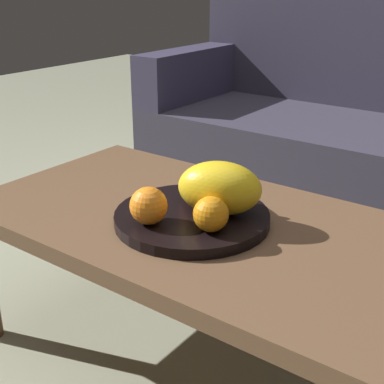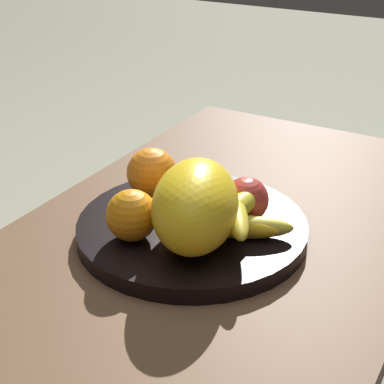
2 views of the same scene
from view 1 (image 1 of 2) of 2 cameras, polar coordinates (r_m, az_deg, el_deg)
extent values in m
plane|color=gray|center=(1.44, 2.18, -17.84)|extent=(8.00, 8.00, 0.00)
cube|color=brown|center=(1.23, 2.44, -4.15)|extent=(1.19, 0.60, 0.04)
cylinder|color=brown|center=(1.81, -7.58, -2.20)|extent=(0.05, 0.05, 0.36)
cube|color=#363241|center=(2.19, 17.04, 1.95)|extent=(1.70, 0.70, 0.40)
cube|color=#343047|center=(2.47, 0.35, 12.59)|extent=(0.14, 0.70, 0.22)
cylinder|color=black|center=(1.21, 0.00, -2.73)|extent=(0.35, 0.35, 0.03)
ellipsoid|color=yellow|center=(1.19, 2.97, 0.42)|extent=(0.22, 0.18, 0.12)
sphere|color=orange|center=(1.15, -4.65, -1.46)|extent=(0.08, 0.08, 0.08)
sphere|color=orange|center=(1.11, 2.03, -2.37)|extent=(0.08, 0.08, 0.08)
sphere|color=#B0332A|center=(1.27, 0.18, 0.75)|extent=(0.07, 0.07, 0.07)
ellipsoid|color=yellow|center=(1.25, 2.17, -0.58)|extent=(0.07, 0.15, 0.03)
ellipsoid|color=yellow|center=(1.26, 2.46, -0.24)|extent=(0.10, 0.15, 0.03)
ellipsoid|color=yellow|center=(1.24, 2.35, 0.72)|extent=(0.15, 0.05, 0.03)
ellipsoid|color=yellow|center=(1.24, 2.65, 0.70)|extent=(0.14, 0.11, 0.03)
camera|label=2|loc=(1.29, 39.98, 15.49)|focal=56.63mm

